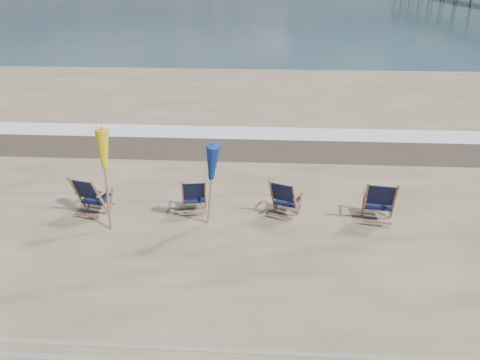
{
  "coord_description": "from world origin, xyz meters",
  "views": [
    {
      "loc": [
        0.62,
        -7.64,
        5.36
      ],
      "look_at": [
        0.0,
        2.2,
        0.9
      ],
      "focal_mm": 35.0,
      "sensor_mm": 36.0,
      "label": 1
    }
  ],
  "objects_px": {
    "beach_chair_1": "(205,196)",
    "umbrella_blue": "(210,162)",
    "beach_chair_3": "(394,203)",
    "beach_chair_0": "(100,198)",
    "beach_chair_2": "(295,201)",
    "umbrella_yellow": "(103,156)"
  },
  "relations": [
    {
      "from": "beach_chair_1",
      "to": "umbrella_blue",
      "type": "relative_size",
      "value": 0.45
    },
    {
      "from": "beach_chair_3",
      "to": "umbrella_blue",
      "type": "bearing_deg",
      "value": 13.51
    },
    {
      "from": "beach_chair_0",
      "to": "beach_chair_2",
      "type": "distance_m",
      "value": 4.5
    },
    {
      "from": "beach_chair_0",
      "to": "beach_chair_2",
      "type": "bearing_deg",
      "value": -161.99
    },
    {
      "from": "beach_chair_1",
      "to": "umbrella_yellow",
      "type": "bearing_deg",
      "value": 10.87
    },
    {
      "from": "umbrella_yellow",
      "to": "beach_chair_1",
      "type": "bearing_deg",
      "value": 21.19
    },
    {
      "from": "beach_chair_1",
      "to": "beach_chair_2",
      "type": "xyz_separation_m",
      "value": [
        2.09,
        -0.21,
        0.03
      ]
    },
    {
      "from": "umbrella_yellow",
      "to": "umbrella_blue",
      "type": "bearing_deg",
      "value": 3.62
    },
    {
      "from": "beach_chair_0",
      "to": "beach_chair_3",
      "type": "height_order",
      "value": "beach_chair_3"
    },
    {
      "from": "beach_chair_2",
      "to": "umbrella_blue",
      "type": "xyz_separation_m",
      "value": [
        -1.88,
        -0.44,
        1.09
      ]
    },
    {
      "from": "beach_chair_3",
      "to": "beach_chair_0",
      "type": "bearing_deg",
      "value": 9.66
    },
    {
      "from": "beach_chair_0",
      "to": "beach_chair_1",
      "type": "relative_size",
      "value": 1.14
    },
    {
      "from": "beach_chair_0",
      "to": "umbrella_yellow",
      "type": "bearing_deg",
      "value": 148.9
    },
    {
      "from": "beach_chair_1",
      "to": "beach_chair_2",
      "type": "distance_m",
      "value": 2.1
    },
    {
      "from": "beach_chair_1",
      "to": "beach_chair_3",
      "type": "xyz_separation_m",
      "value": [
        4.31,
        -0.3,
        0.09
      ]
    },
    {
      "from": "beach_chair_3",
      "to": "umbrella_yellow",
      "type": "relative_size",
      "value": 0.49
    },
    {
      "from": "beach_chair_1",
      "to": "beach_chair_3",
      "type": "height_order",
      "value": "beach_chair_3"
    },
    {
      "from": "beach_chair_2",
      "to": "beach_chair_3",
      "type": "relative_size",
      "value": 0.9
    },
    {
      "from": "beach_chair_0",
      "to": "umbrella_blue",
      "type": "distance_m",
      "value": 2.82
    },
    {
      "from": "beach_chair_0",
      "to": "umbrella_yellow",
      "type": "xyz_separation_m",
      "value": [
        0.35,
        -0.37,
        1.2
      ]
    },
    {
      "from": "umbrella_blue",
      "to": "beach_chair_0",
      "type": "bearing_deg",
      "value": 175.03
    },
    {
      "from": "beach_chair_1",
      "to": "umbrella_yellow",
      "type": "relative_size",
      "value": 0.42
    }
  ]
}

